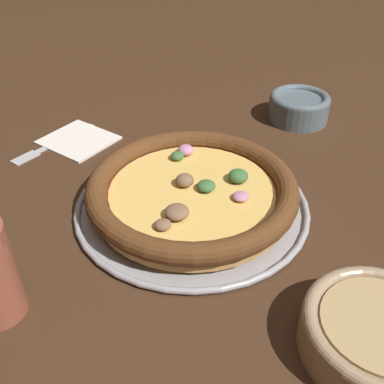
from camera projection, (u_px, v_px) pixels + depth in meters
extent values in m
plane|color=#3D2616|center=(192.00, 208.00, 0.64)|extent=(3.00, 3.00, 0.00)
cylinder|color=#9E9EA3|center=(192.00, 206.00, 0.64)|extent=(0.32, 0.32, 0.01)
torus|color=#9E9EA3|center=(192.00, 204.00, 0.64)|extent=(0.33, 0.33, 0.01)
cylinder|color=tan|center=(192.00, 197.00, 0.63)|extent=(0.27, 0.27, 0.02)
torus|color=#563319|center=(192.00, 187.00, 0.62)|extent=(0.29, 0.29, 0.03)
cylinder|color=#A32D19|center=(192.00, 191.00, 0.62)|extent=(0.24, 0.24, 0.00)
cylinder|color=#E5B75B|center=(192.00, 190.00, 0.62)|extent=(0.23, 0.23, 0.00)
ellipsoid|color=#C17FA3|center=(186.00, 150.00, 0.69)|extent=(0.03, 0.03, 0.02)
ellipsoid|color=brown|center=(177.00, 212.00, 0.57)|extent=(0.04, 0.04, 0.02)
ellipsoid|color=brown|center=(183.00, 181.00, 0.62)|extent=(0.03, 0.03, 0.02)
ellipsoid|color=#3D6B38|center=(177.00, 156.00, 0.68)|extent=(0.03, 0.03, 0.01)
ellipsoid|color=brown|center=(163.00, 225.00, 0.55)|extent=(0.03, 0.03, 0.01)
ellipsoid|color=#3D6B38|center=(206.00, 186.00, 0.62)|extent=(0.03, 0.03, 0.01)
ellipsoid|color=#3D6B38|center=(238.00, 176.00, 0.63)|extent=(0.03, 0.03, 0.02)
ellipsoid|color=#C17FA3|center=(241.00, 196.00, 0.60)|extent=(0.03, 0.03, 0.01)
cylinder|color=#9E8466|center=(377.00, 338.00, 0.44)|extent=(0.15, 0.15, 0.04)
torus|color=#9E8466|center=(382.00, 325.00, 0.43)|extent=(0.15, 0.15, 0.02)
cylinder|color=tan|center=(382.00, 324.00, 0.43)|extent=(0.12, 0.12, 0.00)
cylinder|color=slate|center=(299.00, 109.00, 0.85)|extent=(0.11, 0.11, 0.04)
torus|color=slate|center=(300.00, 98.00, 0.84)|extent=(0.11, 0.11, 0.02)
cube|color=white|center=(78.00, 139.00, 0.79)|extent=(0.13, 0.12, 0.01)
cube|color=#B7B7BC|center=(66.00, 137.00, 0.80)|extent=(0.03, 0.13, 0.00)
cube|color=#B7B7BC|center=(25.00, 157.00, 0.75)|extent=(0.03, 0.05, 0.00)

